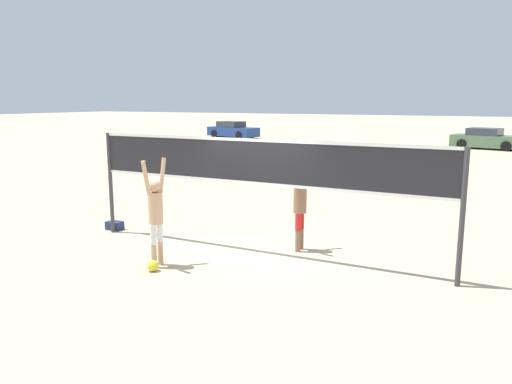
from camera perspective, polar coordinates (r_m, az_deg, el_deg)
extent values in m
plane|color=#C6B28C|center=(10.57, 0.00, -7.15)|extent=(200.00, 200.00, 0.00)
cylinder|color=#38383D|center=(12.55, -16.28, 0.95)|extent=(0.10, 0.10, 2.43)
cylinder|color=#38383D|center=(9.20, 22.50, -2.79)|extent=(0.10, 0.10, 2.43)
cube|color=black|center=(10.15, 0.00, 3.46)|extent=(7.82, 0.02, 0.94)
cube|color=white|center=(10.11, 0.00, 5.95)|extent=(7.82, 0.03, 0.06)
cube|color=white|center=(10.22, 0.00, 1.00)|extent=(7.82, 0.03, 0.06)
cylinder|color=tan|center=(9.91, -11.58, -7.17)|extent=(0.11, 0.11, 0.47)
cylinder|color=white|center=(9.79, -11.67, -4.77)|extent=(0.12, 0.12, 0.39)
cylinder|color=tan|center=(10.05, -10.86, -6.87)|extent=(0.11, 0.11, 0.47)
cylinder|color=white|center=(9.94, -10.95, -4.51)|extent=(0.12, 0.12, 0.39)
cylinder|color=tan|center=(9.75, -11.41, -1.82)|extent=(0.28, 0.28, 0.61)
sphere|color=tan|center=(9.67, -11.50, 0.63)|extent=(0.24, 0.24, 0.24)
cylinder|color=tan|center=(9.45, -12.45, 1.51)|extent=(0.08, 0.22, 0.68)
cylinder|color=tan|center=(9.82, -10.66, 1.90)|extent=(0.08, 0.22, 0.68)
cylinder|color=#8C664C|center=(10.92, 5.18, -5.37)|extent=(0.11, 0.11, 0.46)
cylinder|color=red|center=(10.81, 5.22, -3.24)|extent=(0.12, 0.12, 0.38)
cylinder|color=#8C664C|center=(10.74, 4.78, -5.63)|extent=(0.11, 0.11, 0.46)
cylinder|color=red|center=(10.63, 4.81, -3.47)|extent=(0.12, 0.12, 0.38)
cylinder|color=#8C664C|center=(10.62, 5.06, -0.82)|extent=(0.28, 0.28, 0.59)
sphere|color=#8C664C|center=(10.54, 5.09, 1.37)|extent=(0.23, 0.23, 0.23)
cylinder|color=#8C664C|center=(10.74, 5.59, 2.49)|extent=(0.08, 0.22, 0.66)
cylinder|color=#8C664C|center=(10.30, 4.61, 2.17)|extent=(0.08, 0.22, 0.66)
sphere|color=yellow|center=(9.75, -11.72, -8.25)|extent=(0.22, 0.22, 0.22)
cube|color=navy|center=(13.01, -15.85, -3.70)|extent=(0.39, 0.28, 0.21)
cube|color=navy|center=(43.55, -2.64, 6.91)|extent=(4.98, 2.75, 0.77)
cube|color=#2D333D|center=(43.67, -2.87, 7.75)|extent=(2.43, 2.03, 0.50)
cylinder|color=black|center=(43.19, -0.47, 6.64)|extent=(0.67, 0.36, 0.64)
cylinder|color=black|center=(41.97, -1.93, 6.52)|extent=(0.67, 0.36, 0.64)
cylinder|color=black|center=(45.15, -3.29, 6.79)|extent=(0.67, 0.36, 0.64)
cylinder|color=black|center=(43.99, -4.77, 6.67)|extent=(0.67, 0.36, 0.64)
cube|color=#4C6B4C|center=(36.61, 24.94, 5.29)|extent=(4.70, 2.74, 0.78)
cube|color=#2D333D|center=(36.63, 24.68, 6.29)|extent=(2.30, 2.07, 0.47)
cylinder|color=black|center=(35.46, 26.68, 4.69)|extent=(0.67, 0.35, 0.64)
cylinder|color=black|center=(37.82, 23.25, 5.25)|extent=(0.67, 0.35, 0.64)
cylinder|color=black|center=(36.17, 22.46, 5.11)|extent=(0.67, 0.35, 0.64)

